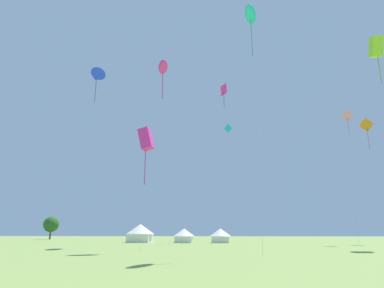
{
  "coord_description": "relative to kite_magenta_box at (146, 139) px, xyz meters",
  "views": [
    {
      "loc": [
        4.44,
        -4.29,
        1.59
      ],
      "look_at": [
        0.0,
        32.0,
        11.31
      ],
      "focal_mm": 31.56,
      "sensor_mm": 36.0,
      "label": 1
    }
  ],
  "objects": [
    {
      "name": "tree_distant_right",
      "position": [
        -43.5,
        62.62,
        -6.13
      ],
      "size": [
        4.27,
        4.27,
        6.21
      ],
      "color": "brown",
      "rests_on": "ground"
    },
    {
      "name": "festival_tent_left",
      "position": [
        -0.91,
        31.54,
        -8.84
      ],
      "size": [
        3.76,
        3.76,
        2.44
      ],
      "color": "white",
      "rests_on": "ground"
    },
    {
      "name": "kite_magenta_box",
      "position": [
        0.0,
        0.0,
        0.0
      ],
      "size": [
        1.55,
        1.97,
        11.32
      ],
      "color": "#E02DA3",
      "rests_on": "ground"
    },
    {
      "name": "kite_orange_diamond",
      "position": [
        31.4,
        29.12,
        9.25
      ],
      "size": [
        3.45,
        2.92,
        21.07
      ],
      "color": "orange",
      "rests_on": "ground"
    },
    {
      "name": "kite_pink_diamond",
      "position": [
        26.66,
        24.17,
        9.32
      ],
      "size": [
        2.08,
        1.82,
        20.98
      ],
      "color": "pink",
      "rests_on": "ground"
    },
    {
      "name": "festival_tent_center",
      "position": [
        5.55,
        31.54,
        -8.84
      ],
      "size": [
        3.75,
        3.75,
        2.44
      ],
      "color": "white",
      "rests_on": "ground"
    },
    {
      "name": "kite_magenta_diamond",
      "position": [
        6.77,
        32.24,
        18.62
      ],
      "size": [
        1.43,
        2.72,
        30.59
      ],
      "color": "#E02DA3",
      "rests_on": "ground"
    },
    {
      "name": "kite_blue_delta",
      "position": [
        -14.65,
        20.63,
        17.36
      ],
      "size": [
        4.25,
        3.52,
        28.98
      ],
      "color": "blue",
      "rests_on": "ground"
    },
    {
      "name": "festival_tent_right",
      "position": [
        -8.93,
        31.54,
        -8.39
      ],
      "size": [
        5.01,
        5.01,
        3.26
      ],
      "color": "white",
      "rests_on": "ground"
    },
    {
      "name": "kite_magenta_parafoil",
      "position": [
        -1.84,
        15.06,
        15.45
      ],
      "size": [
        3.24,
        4.44,
        26.46
      ],
      "color": "#E02DA3",
      "rests_on": "ground"
    },
    {
      "name": "kite_cyan_diamond",
      "position": [
        7.41,
        32.62,
        10.47
      ],
      "size": [
        1.64,
        1.98,
        22.15
      ],
      "color": "#1EB7CC",
      "rests_on": "ground"
    },
    {
      "name": "kite_lime_box",
      "position": [
        27.81,
        13.49,
        15.78
      ],
      "size": [
        2.7,
        2.57,
        27.51
      ],
      "color": "#99DB2D",
      "rests_on": "ground"
    },
    {
      "name": "kite_cyan_parafoil",
      "position": [
        10.01,
        -3.92,
        9.85
      ],
      "size": [
        1.6,
        2.89,
        20.59
      ],
      "color": "#1EB7CC",
      "rests_on": "ground"
    }
  ]
}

